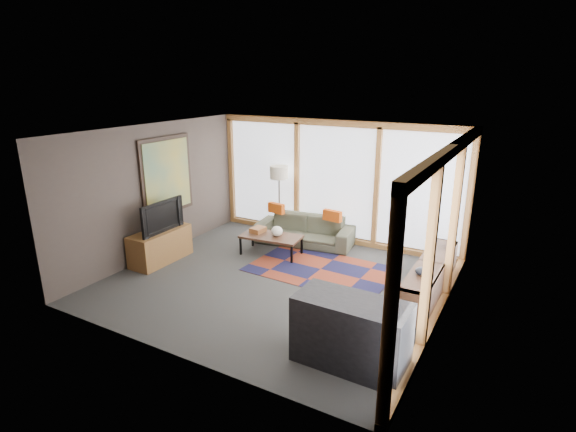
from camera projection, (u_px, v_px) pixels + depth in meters
The scene contains 17 objects.
ground at pixel (277, 282), 7.86m from camera, with size 5.50×5.50×0.00m, color #30302E.
room_envelope at pixel (318, 193), 7.63m from camera, with size 5.52×5.02×2.62m.
rug at pixel (321, 269), 8.35m from camera, with size 2.57×1.65×0.01m, color maroon.
sofa at pixel (305, 230), 9.56m from camera, with size 2.05×0.80×0.60m, color #3B4031.
pillow_left at pixel (276, 208), 9.73m from camera, with size 0.39×0.12×0.22m, color #C44B10.
pillow_right at pixel (332, 216), 9.19m from camera, with size 0.40×0.12×0.22m, color #C44B10.
floor_lamp at pixel (279, 201), 9.91m from camera, with size 0.40×0.40×1.59m, color #2D2218, non-canonical shape.
coffee_table at pixel (271, 245), 9.02m from camera, with size 1.20×0.60×0.40m, color #362614, non-canonical shape.
book_stack at pixel (258, 230), 9.14m from camera, with size 0.24×0.30×0.10m, color #93562A.
vase at pixel (277, 231), 8.90m from camera, with size 0.24×0.24×0.20m, color silver.
bookshelf at pixel (430, 279), 7.29m from camera, with size 0.43×2.36×0.59m, color #362614, non-canonical shape.
bowl_a at pixel (422, 271), 6.73m from camera, with size 0.22×0.22×0.11m, color black.
bowl_b at pixel (428, 265), 7.00m from camera, with size 0.15×0.15×0.07m, color black.
shelf_picture at pixel (450, 237), 7.73m from camera, with size 0.04×0.32×0.42m, color black.
tv_console at pixel (160, 246), 8.66m from camera, with size 0.52×1.24×0.62m, color brown.
television at pixel (159, 216), 8.46m from camera, with size 1.05×0.14×0.60m, color black.
bar_counter at pixel (351, 333), 5.50m from camera, with size 1.39×0.65×0.88m, color black.
Camera 1 is at (3.68, -6.14, 3.45)m, focal length 28.00 mm.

